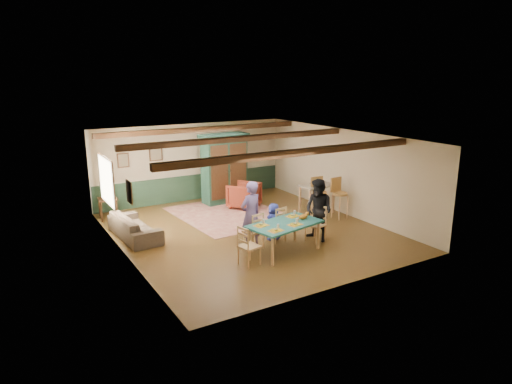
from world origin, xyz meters
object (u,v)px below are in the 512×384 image
cat (303,216)px  table_lamp (107,188)px  dining_chair_end_left (249,245)px  sofa (135,227)px  end_table (108,209)px  person_woman (319,210)px  counter_table (317,199)px  dining_chair_far_right (276,224)px  dining_table (285,238)px  person_child (274,222)px  bar_stool_right (340,199)px  armoire (224,168)px  person_man (251,215)px  dining_chair_end_right (316,224)px  bar_stool_left (320,197)px  armchair (244,195)px  dining_chair_far_left (253,230)px

cat → table_lamp: size_ratio=0.60×
dining_chair_end_left → sofa: dining_chair_end_left is taller
end_table → person_woman: bearing=-47.4°
cat → counter_table: bearing=34.2°
cat → dining_chair_far_right: bearing=100.4°
person_woman → table_lamp: (-4.40, 4.78, 0.13)m
dining_table → person_child: 0.92m
bar_stool_right → person_child: bearing=-172.2°
armoire → sofa: (-3.76, -1.96, -0.88)m
dining_chair_end_left → end_table: (-2.00, 5.26, -0.15)m
person_child → bar_stool_right: bearing=-179.7°
dining_chair_far_right → person_man: bearing=-5.7°
armoire → counter_table: armoire is taller
dining_chair_far_right → person_child: person_child is taller
dining_chair_far_right → dining_chair_end_right: bearing=136.2°
table_lamp → person_woman: bearing=-47.4°
person_man → person_child: size_ratio=1.72×
person_child → cat: bearing=99.5°
dining_chair_end_right → person_man: person_man is taller
person_child → bar_stool_left: bar_stool_left is taller
dining_chair_end_left → dining_chair_far_right: bearing=-65.1°
end_table → bar_stool_left: bar_stool_left is taller
dining_table → person_man: bearing=127.8°
dining_chair_end_right → bar_stool_left: bearing=127.7°
dining_chair_end_left → person_woman: 2.47m
armchair → table_lamp: bearing=-48.7°
counter_table → dining_chair_end_left: bearing=-147.7°
dining_chair_end_right → table_lamp: 6.46m
cat → person_woman: bearing=8.1°
armoire → bar_stool_left: 3.57m
dining_chair_far_left → person_man: bearing=-90.0°
armchair → bar_stool_right: 3.22m
dining_table → person_woman: size_ratio=1.09×
bar_stool_left → cat: bearing=-130.4°
sofa → end_table: (-0.22, 2.04, 0.02)m
armoire → sofa: size_ratio=1.12×
dining_chair_far_left → dining_table: bearing=119.1°
dining_chair_far_left → armoire: size_ratio=0.41×
dining_chair_far_left → sofa: size_ratio=0.45×
person_man → counter_table: size_ratio=1.57×
bar_stool_left → person_woman: bearing=-122.7°
person_woman → person_child: 1.23m
dining_table → bar_stool_right: size_ratio=1.45×
dining_chair_far_right → person_child: size_ratio=0.95×
person_child → dining_table: bearing=63.4°
dining_chair_far_left → dining_chair_end_right: same height
end_table → counter_table: counter_table is taller
armoire → sofa: 4.33m
dining_chair_end_right → cat: (-0.58, -0.22, 0.37)m
dining_chair_far_right → dining_chair_far_left: bearing=-0.0°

